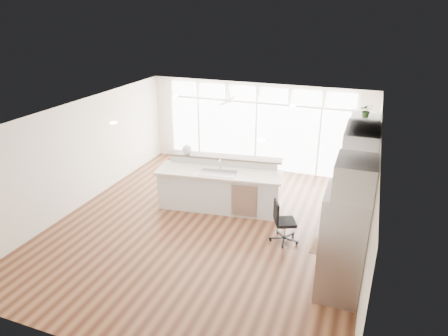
% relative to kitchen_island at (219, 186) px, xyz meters
% --- Properties ---
extents(floor, '(7.00, 8.00, 0.02)m').
position_rel_kitchen_island_xyz_m(floor, '(0.07, -0.92, -0.64)').
color(floor, '#4A2716').
rests_on(floor, ground).
extents(ceiling, '(7.00, 8.00, 0.02)m').
position_rel_kitchen_island_xyz_m(ceiling, '(0.07, -0.92, 2.07)').
color(ceiling, white).
rests_on(ceiling, wall_back).
extents(wall_back, '(7.00, 0.04, 2.70)m').
position_rel_kitchen_island_xyz_m(wall_back, '(0.07, 3.08, 0.72)').
color(wall_back, white).
rests_on(wall_back, floor).
extents(wall_front, '(7.00, 0.04, 2.70)m').
position_rel_kitchen_island_xyz_m(wall_front, '(0.07, -4.92, 0.72)').
color(wall_front, white).
rests_on(wall_front, floor).
extents(wall_left, '(0.04, 8.00, 2.70)m').
position_rel_kitchen_island_xyz_m(wall_left, '(-3.43, -0.92, 0.72)').
color(wall_left, white).
rests_on(wall_left, floor).
extents(wall_right, '(0.04, 8.00, 2.70)m').
position_rel_kitchen_island_xyz_m(wall_right, '(3.57, -0.92, 0.72)').
color(wall_right, white).
rests_on(wall_right, floor).
extents(glass_wall, '(5.80, 0.06, 2.08)m').
position_rel_kitchen_island_xyz_m(glass_wall, '(0.07, 3.02, 0.42)').
color(glass_wall, white).
rests_on(glass_wall, wall_back).
extents(transom_row, '(5.90, 0.06, 0.40)m').
position_rel_kitchen_island_xyz_m(transom_row, '(0.07, 3.02, 1.75)').
color(transom_row, white).
rests_on(transom_row, wall_back).
extents(desk_window, '(0.04, 0.85, 0.85)m').
position_rel_kitchen_island_xyz_m(desk_window, '(3.53, -0.62, 0.92)').
color(desk_window, silver).
rests_on(desk_window, wall_right).
extents(ceiling_fan, '(1.16, 1.16, 0.32)m').
position_rel_kitchen_island_xyz_m(ceiling_fan, '(-0.43, 1.88, 1.85)').
color(ceiling_fan, white).
rests_on(ceiling_fan, ceiling).
extents(recessed_lights, '(3.40, 3.00, 0.02)m').
position_rel_kitchen_island_xyz_m(recessed_lights, '(0.07, -0.72, 2.05)').
color(recessed_lights, white).
rests_on(recessed_lights, ceiling).
extents(oven_cabinet, '(0.64, 1.20, 2.50)m').
position_rel_kitchen_island_xyz_m(oven_cabinet, '(3.24, 0.88, 0.62)').
color(oven_cabinet, silver).
rests_on(oven_cabinet, floor).
extents(desk_nook, '(0.72, 1.30, 0.76)m').
position_rel_kitchen_island_xyz_m(desk_nook, '(3.20, -0.62, -0.25)').
color(desk_nook, silver).
rests_on(desk_nook, floor).
extents(upper_cabinets, '(0.64, 1.30, 0.64)m').
position_rel_kitchen_island_xyz_m(upper_cabinets, '(3.24, -0.62, 1.72)').
color(upper_cabinets, silver).
rests_on(upper_cabinets, wall_right).
extents(refrigerator, '(0.76, 0.90, 2.00)m').
position_rel_kitchen_island_xyz_m(refrigerator, '(3.18, -2.27, 0.37)').
color(refrigerator, '#A7A8AC').
rests_on(refrigerator, floor).
extents(fridge_cabinet, '(0.64, 0.90, 0.60)m').
position_rel_kitchen_island_xyz_m(fridge_cabinet, '(3.24, -2.27, 1.67)').
color(fridge_cabinet, silver).
rests_on(fridge_cabinet, wall_right).
extents(framed_photos, '(0.06, 0.22, 0.80)m').
position_rel_kitchen_island_xyz_m(framed_photos, '(3.53, -0.00, 0.77)').
color(framed_photos, black).
rests_on(framed_photos, wall_right).
extents(kitchen_island, '(3.29, 1.61, 1.25)m').
position_rel_kitchen_island_xyz_m(kitchen_island, '(0.00, 0.00, 0.00)').
color(kitchen_island, silver).
rests_on(kitchen_island, floor).
extents(rug, '(0.91, 0.68, 0.01)m').
position_rel_kitchen_island_xyz_m(rug, '(2.97, -0.90, -0.62)').
color(rug, '#372211').
rests_on(rug, floor).
extents(office_chair, '(0.65, 0.63, 0.96)m').
position_rel_kitchen_island_xyz_m(office_chair, '(1.90, -0.93, -0.15)').
color(office_chair, black).
rests_on(office_chair, floor).
extents(fishbowl, '(0.30, 0.30, 0.26)m').
position_rel_kitchen_island_xyz_m(fishbowl, '(-1.00, 0.27, 0.76)').
color(fishbowl, silver).
rests_on(fishbowl, kitchen_island).
extents(monitor, '(0.13, 0.46, 0.38)m').
position_rel_kitchen_island_xyz_m(monitor, '(3.12, -0.62, 0.32)').
color(monitor, black).
rests_on(monitor, desk_nook).
extents(keyboard, '(0.16, 0.36, 0.02)m').
position_rel_kitchen_island_xyz_m(keyboard, '(2.95, -0.62, 0.14)').
color(keyboard, silver).
rests_on(keyboard, desk_nook).
extents(potted_plant, '(0.31, 0.34, 0.24)m').
position_rel_kitchen_island_xyz_m(potted_plant, '(3.24, 0.88, 1.99)').
color(potted_plant, '#345625').
rests_on(potted_plant, oven_cabinet).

